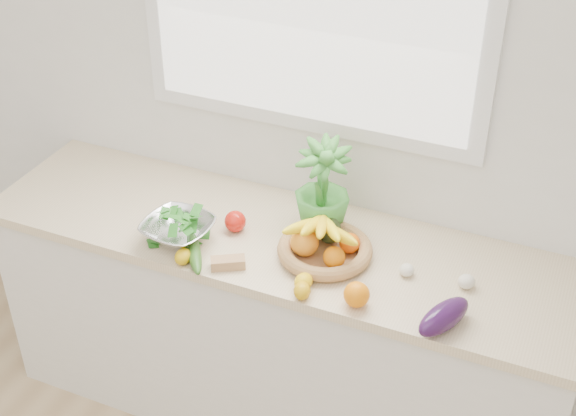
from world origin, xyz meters
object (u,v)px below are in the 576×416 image
at_px(eggplant, 444,317).
at_px(fruit_basket, 324,245).
at_px(apple, 235,221).
at_px(colander_with_spinach, 178,226).
at_px(cucumber, 194,252).
at_px(potted_herb, 322,187).

relative_size(eggplant, fruit_basket, 0.54).
bearing_deg(fruit_basket, apple, 177.42).
xyz_separation_m(apple, colander_with_spinach, (-0.16, -0.14, 0.02)).
bearing_deg(eggplant, fruit_basket, 157.73).
relative_size(apple, cucumber, 0.31).
height_order(cucumber, colander_with_spinach, colander_with_spinach).
height_order(apple, colander_with_spinach, colander_with_spinach).
relative_size(potted_herb, fruit_basket, 0.87).
height_order(potted_herb, colander_with_spinach, potted_herb).
relative_size(apple, eggplant, 0.36).
distance_m(eggplant, cucumber, 0.89).
xyz_separation_m(apple, eggplant, (0.83, -0.21, 0.00)).
bearing_deg(colander_with_spinach, eggplant, -4.13).
height_order(cucumber, potted_herb, potted_herb).
height_order(eggplant, potted_herb, potted_herb).
xyz_separation_m(eggplant, potted_herb, (-0.54, 0.34, 0.14)).
xyz_separation_m(eggplant, fruit_basket, (-0.48, 0.19, 0.01)).
distance_m(eggplant, potted_herb, 0.65).
relative_size(eggplant, colander_with_spinach, 0.82).
relative_size(cucumber, potted_herb, 0.71).
bearing_deg(cucumber, eggplant, -0.42).
bearing_deg(eggplant, apple, 165.75).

